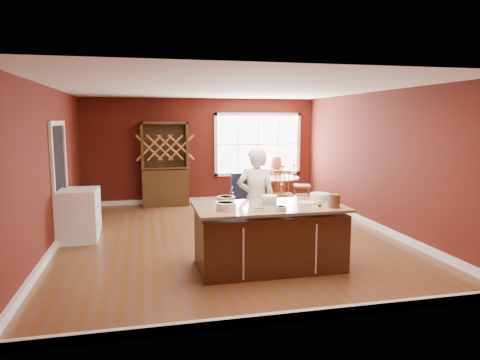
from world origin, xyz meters
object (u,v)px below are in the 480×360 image
object	(u,v)px
chair_north	(275,183)
layer_cake	(269,200)
kitchen_island	(269,238)
baker	(256,200)
washer	(79,216)
dryer	(84,210)
hutch	(165,164)
seated_woman	(276,179)
high_chair	(239,189)
dining_table	(273,186)
chair_south	(282,193)
toddler	(240,174)
chair_east	(302,184)

from	to	relation	value
chair_north	layer_cake	bearing A→B (deg)	67.84
kitchen_island	baker	xyz separation A→B (m)	(0.01, 0.79, 0.42)
washer	dryer	world-z (taller)	washer
baker	hutch	bearing A→B (deg)	-57.56
seated_woman	high_chair	bearing A→B (deg)	-0.16
kitchen_island	layer_cake	bearing A→B (deg)	72.87
dining_table	dryer	bearing A→B (deg)	-160.68
dining_table	chair_south	world-z (taller)	chair_south
dining_table	washer	distance (m)	4.74
baker	washer	size ratio (longest dim) A/B	1.84
seated_woman	dryer	xyz separation A→B (m)	(-4.48, -2.02, -0.19)
baker	high_chair	xyz separation A→B (m)	(0.52, 3.66, -0.41)
baker	seated_woman	world-z (taller)	baker
layer_cake	seated_woman	distance (m)	4.86
chair_north	high_chair	xyz separation A→B (m)	(-1.10, -0.47, -0.04)
dining_table	high_chair	world-z (taller)	high_chair
chair_south	toddler	xyz separation A→B (m)	(-0.73, 1.14, 0.31)
toddler	dining_table	bearing A→B (deg)	-25.02
kitchen_island	dining_table	size ratio (longest dim) A/B	1.64
dining_table	chair_south	xyz separation A→B (m)	(-0.02, -0.79, -0.04)
chair_east	dryer	world-z (taller)	chair_east
baker	washer	world-z (taller)	baker
kitchen_island	chair_north	distance (m)	5.17
hutch	washer	world-z (taller)	hutch
dining_table	dryer	xyz separation A→B (m)	(-4.24, -1.49, -0.11)
kitchen_island	dining_table	world-z (taller)	kitchen_island
chair_east	kitchen_island	bearing A→B (deg)	172.69
chair_south	washer	size ratio (longest dim) A/B	1.07
high_chair	toddler	xyz separation A→B (m)	(0.05, 0.06, 0.37)
layer_cake	chair_east	xyz separation A→B (m)	(2.07, 4.11, -0.44)
chair_south	dryer	distance (m)	4.28
chair_east	chair_south	world-z (taller)	chair_east
chair_south	washer	world-z (taller)	chair_south
chair_south	hutch	world-z (taller)	hutch
dining_table	washer	size ratio (longest dim) A/B	1.41
seated_woman	dryer	world-z (taller)	seated_woman
baker	seated_woman	distance (m)	4.21
layer_cake	washer	xyz separation A→B (m)	(-2.94, 1.94, -0.52)
hutch	chair_south	bearing A→B (deg)	-32.11
dining_table	chair_north	size ratio (longest dim) A/B	1.34
baker	toddler	size ratio (longest dim) A/B	6.59
kitchen_island	dryer	world-z (taller)	kitchen_island
chair_north	kitchen_island	bearing A→B (deg)	67.86
kitchen_island	chair_east	size ratio (longest dim) A/B	1.97
chair_south	dryer	xyz separation A→B (m)	(-4.22, -0.70, -0.07)
layer_cake	high_chair	world-z (taller)	layer_cake
layer_cake	hutch	distance (m)	5.04
kitchen_island	baker	size ratio (longest dim) A/B	1.25
kitchen_island	dryer	xyz separation A→B (m)	(-2.91, 2.67, -0.01)
baker	chair_north	bearing A→B (deg)	-95.70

